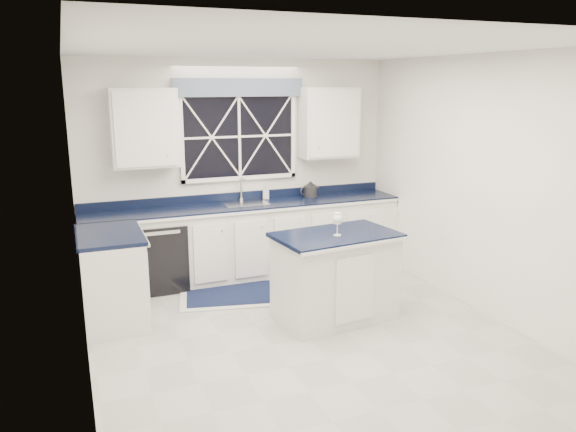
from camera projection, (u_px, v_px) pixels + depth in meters
name	position (u px, v px, depth m)	size (l,w,h in m)	color
ground	(309.00, 338.00, 5.42)	(4.50, 4.50, 0.00)	#A3A49F
back_wall	(239.00, 168.00, 7.14)	(4.00, 0.10, 2.70)	white
base_cabinets	(225.00, 248.00, 6.81)	(3.99, 1.60, 0.90)	silver
countertop	(247.00, 205.00, 6.97)	(3.98, 0.64, 0.04)	black
dishwasher	(159.00, 254.00, 6.69)	(0.60, 0.58, 0.82)	black
window	(239.00, 130.00, 6.99)	(1.65, 0.09, 1.26)	black
upper_cabinets	(242.00, 125.00, 6.86)	(3.10, 0.34, 0.90)	silver
faucet	(242.00, 189.00, 7.10)	(0.05, 0.20, 0.30)	#B9B9BB
island	(335.00, 276.00, 5.79)	(1.31, 0.87, 0.92)	silver
rug	(243.00, 293.00, 6.55)	(1.61, 1.17, 0.02)	#BCBBB6
kettle	(310.00, 189.00, 7.39)	(0.29, 0.20, 0.21)	#2C2C2F
wine_glass	(338.00, 220.00, 5.58)	(0.10, 0.10, 0.23)	silver
soap_bottle	(266.00, 192.00, 7.26)	(0.08, 0.08, 0.17)	silver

